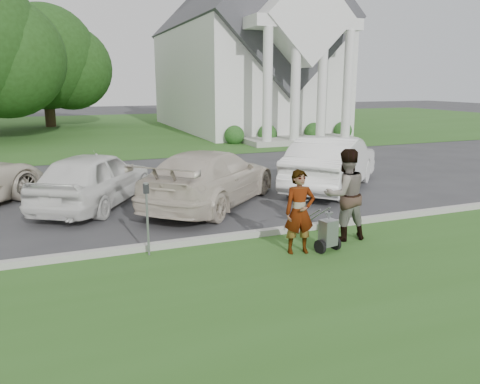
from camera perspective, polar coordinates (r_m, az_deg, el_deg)
ground at (r=9.75m, az=1.53°, el=-6.70°), size 120.00×120.00×0.00m
grass_strip at (r=7.31m, az=10.95°, el=-14.06°), size 80.00×7.00×0.01m
church_lawn at (r=35.78m, az=-15.59°, el=7.47°), size 80.00×30.00×0.01m
curb at (r=10.21m, az=0.33°, el=-5.32°), size 80.00×0.18×0.15m
church at (r=34.07m, az=0.46°, el=17.68°), size 9.19×19.00×24.10m
tree_back at (r=38.46m, az=-22.67°, el=14.39°), size 9.61×7.60×8.89m
striping_cart at (r=9.53m, az=10.65°, el=-4.98°), size 0.58×1.02×0.89m
person_left at (r=9.23m, az=7.26°, el=-2.53°), size 0.67×0.50×1.67m
person_right at (r=10.18m, az=12.66°, el=-0.39°), size 1.00×0.80×1.96m
parking_meter_near at (r=9.17m, az=-11.27°, el=-2.21°), size 0.11×0.10×1.47m
car_b at (r=13.31m, az=-17.36°, el=1.57°), size 3.88×4.81×1.54m
car_c at (r=12.88m, az=-3.60°, el=1.76°), size 5.20×5.27×1.53m
car_d at (r=15.05m, az=11.13°, el=3.50°), size 4.93×4.75×1.67m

